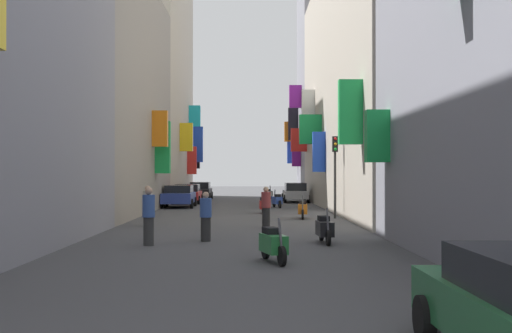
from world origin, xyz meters
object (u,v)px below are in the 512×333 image
scooter_green (273,244)px  pedestrian_mid_street (206,217)px  parked_car_red (187,193)px  scooter_orange (303,209)px  parked_car_black (200,190)px  scooter_white (268,194)px  scooter_blue (277,200)px  pedestrian_near_left (266,207)px  pedestrian_near_right (148,206)px  traffic_light_far_corner (335,162)px  parked_car_silver (295,192)px  parked_car_blue (179,196)px  scooter_black (325,229)px  pedestrian_crossing (149,216)px  scooter_red (264,205)px

scooter_green → pedestrian_mid_street: 5.32m
parked_car_red → scooter_orange: bearing=-65.2°
parked_car_black → scooter_white: 5.59m
scooter_blue → pedestrian_near_left: pedestrian_near_left is taller
parked_car_red → scooter_orange: parked_car_red is taller
scooter_blue → parked_car_black: bearing=115.2°
parked_car_black → pedestrian_near_left: size_ratio=2.69×
pedestrian_near_right → parked_car_black: bearing=89.6°
scooter_orange → traffic_light_far_corner: 2.75m
scooter_white → pedestrian_mid_street: (-2.94, -32.04, 0.33)m
parked_car_silver → parked_car_black: (-7.44, 4.84, -0.01)m
parked_car_blue → scooter_blue: parked_car_blue is taller
scooter_black → scooter_white: 32.68m
pedestrian_near_left → pedestrian_mid_street: (-2.07, -5.05, -0.03)m
pedestrian_mid_street → parked_car_blue: bearing=98.7°
scooter_orange → parked_car_blue: bearing=125.2°
parked_car_red → pedestrian_near_left: bearing=-75.9°
parked_car_blue → pedestrian_near_left: bearing=-71.2°
pedestrian_crossing → parked_car_blue: bearing=93.8°
parked_car_red → parked_car_blue: (-0.05, -5.14, 0.02)m
scooter_white → pedestrian_near_left: 27.01m
scooter_white → parked_car_silver: bearing=-69.0°
scooter_red → pedestrian_near_right: (-5.00, -8.23, 0.38)m
scooter_blue → scooter_orange: size_ratio=0.95×
scooter_orange → pedestrian_crossing: 12.72m
scooter_green → pedestrian_crossing: pedestrian_crossing is taller
scooter_blue → pedestrian_near_right: bearing=-113.3°
pedestrian_near_right → pedestrian_mid_street: size_ratio=1.05×
scooter_red → scooter_blue: bearing=80.3°
parked_car_silver → traffic_light_far_corner: bearing=-87.5°
scooter_orange → pedestrian_near_left: 5.49m
parked_car_blue → scooter_blue: (6.21, -0.41, -0.28)m
scooter_orange → pedestrian_mid_street: bearing=-111.3°
parked_car_black → scooter_black: bearing=-78.9°
traffic_light_far_corner → scooter_black: bearing=-99.2°
scooter_black → traffic_light_far_corner: 11.28m
pedestrian_mid_street → scooter_red: bearing=81.3°
parked_car_black → pedestrian_mid_street: bearing=-85.3°
pedestrian_near_left → parked_car_red: bearing=104.1°
scooter_blue → pedestrian_crossing: bearing=-102.8°
pedestrian_crossing → pedestrian_mid_street: 2.05m
parked_car_silver → parked_car_red: size_ratio=1.11×
pedestrian_crossing → scooter_orange: bearing=63.8°
parked_car_black → pedestrian_near_left: bearing=-80.1°
pedestrian_crossing → scooter_red: bearing=76.1°
parked_car_red → traffic_light_far_corner: traffic_light_far_corner is taller
parked_car_red → pedestrian_near_right: pedestrian_near_right is taller
scooter_white → pedestrian_near_right: (-5.77, -26.05, 0.38)m
scooter_green → pedestrian_near_left: 9.97m
parked_car_blue → traffic_light_far_corner: (8.62, -9.90, 1.97)m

